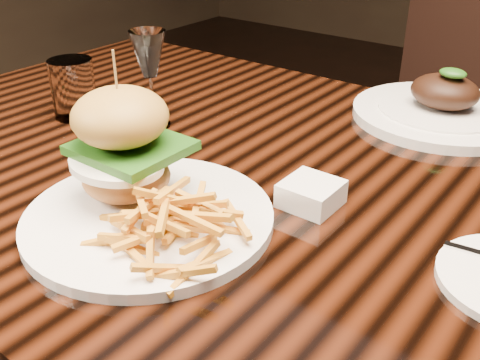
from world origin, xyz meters
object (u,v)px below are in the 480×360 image
Objects in this scene: dining_table at (293,226)px; chair_far at (440,120)px; burger_plate at (141,182)px; far_dish at (442,109)px; wine_glass at (149,58)px.

chair_far is (-0.07, 0.89, -0.13)m from dining_table.
burger_plate reaches higher than far_dish.
burger_plate reaches higher than dining_table.
dining_table is at bearing -4.71° from wine_glass.
wine_glass is 0.53× the size of far_dish.
dining_table is at bearing 75.16° from burger_plate.
wine_glass reaches higher than far_dish.
wine_glass is at bearing 144.91° from burger_plate.
far_dish is 0.33× the size of chair_far.
far_dish is (0.19, 0.57, -0.03)m from burger_plate.
far_dish is 0.59m from chair_far.
wine_glass is 0.18× the size of chair_far.
dining_table is 1.68× the size of chair_far.
wine_glass is (-0.31, 0.03, 0.20)m from dining_table.
burger_plate is (-0.10, -0.20, 0.13)m from dining_table.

